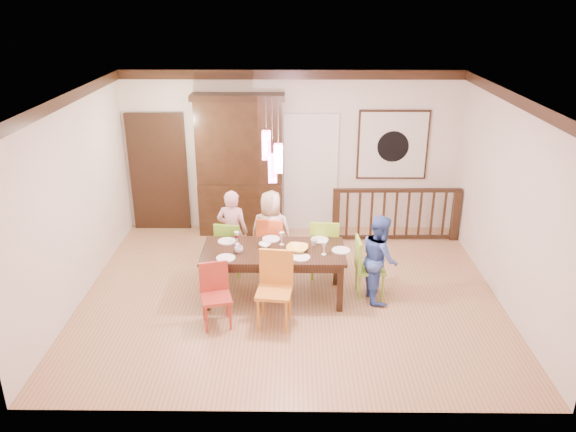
{
  "coord_description": "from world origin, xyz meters",
  "views": [
    {
      "loc": [
        0.04,
        -7.24,
        4.15
      ],
      "look_at": [
        -0.04,
        0.2,
        1.15
      ],
      "focal_mm": 35.0,
      "sensor_mm": 36.0,
      "label": 1
    }
  ],
  "objects_px": {
    "chair_end_right": "(370,264)",
    "balustrade": "(396,213)",
    "person_far_left": "(233,232)",
    "person_end_right": "(380,258)",
    "dining_table": "(274,255)",
    "china_hutch": "(240,166)",
    "chair_far_left": "(231,243)",
    "person_far_mid": "(271,232)"
  },
  "relations": [
    {
      "from": "china_hutch",
      "to": "chair_far_left",
      "type": "bearing_deg",
      "value": -90.68
    },
    {
      "from": "chair_end_right",
      "to": "person_far_mid",
      "type": "distance_m",
      "value": 1.65
    },
    {
      "from": "china_hutch",
      "to": "balustrade",
      "type": "height_order",
      "value": "china_hutch"
    },
    {
      "from": "person_far_mid",
      "to": "person_end_right",
      "type": "distance_m",
      "value": 1.77
    },
    {
      "from": "chair_end_right",
      "to": "balustrade",
      "type": "bearing_deg",
      "value": -21.89
    },
    {
      "from": "chair_end_right",
      "to": "china_hutch",
      "type": "height_order",
      "value": "china_hutch"
    },
    {
      "from": "person_far_left",
      "to": "china_hutch",
      "type": "bearing_deg",
      "value": -79.23
    },
    {
      "from": "china_hutch",
      "to": "person_end_right",
      "type": "distance_m",
      "value": 3.3
    },
    {
      "from": "dining_table",
      "to": "china_hutch",
      "type": "distance_m",
      "value": 2.55
    },
    {
      "from": "dining_table",
      "to": "china_hutch",
      "type": "xyz_separation_m",
      "value": [
        -0.67,
        2.38,
        0.6
      ]
    },
    {
      "from": "china_hutch",
      "to": "person_far_mid",
      "type": "xyz_separation_m",
      "value": [
        0.61,
        -1.57,
        -0.6
      ]
    },
    {
      "from": "chair_far_left",
      "to": "china_hutch",
      "type": "relative_size",
      "value": 0.35
    },
    {
      "from": "china_hutch",
      "to": "dining_table",
      "type": "bearing_deg",
      "value": -74.26
    },
    {
      "from": "person_far_left",
      "to": "person_end_right",
      "type": "xyz_separation_m",
      "value": [
        2.16,
        -0.83,
        -0.04
      ]
    },
    {
      "from": "balustrade",
      "to": "china_hutch",
      "type": "bearing_deg",
      "value": 171.85
    },
    {
      "from": "chair_far_left",
      "to": "person_far_mid",
      "type": "relative_size",
      "value": 0.67
    },
    {
      "from": "person_far_left",
      "to": "person_end_right",
      "type": "height_order",
      "value": "person_far_left"
    },
    {
      "from": "chair_far_left",
      "to": "chair_end_right",
      "type": "height_order",
      "value": "chair_end_right"
    },
    {
      "from": "dining_table",
      "to": "chair_end_right",
      "type": "bearing_deg",
      "value": 2.02
    },
    {
      "from": "dining_table",
      "to": "china_hutch",
      "type": "bearing_deg",
      "value": 105.86
    },
    {
      "from": "china_hutch",
      "to": "balustrade",
      "type": "bearing_deg",
      "value": -7.16
    },
    {
      "from": "dining_table",
      "to": "chair_far_left",
      "type": "xyz_separation_m",
      "value": [
        -0.69,
        0.75,
        -0.16
      ]
    },
    {
      "from": "chair_far_left",
      "to": "china_hutch",
      "type": "distance_m",
      "value": 1.8
    },
    {
      "from": "chair_end_right",
      "to": "balustrade",
      "type": "distance_m",
      "value": 2.11
    },
    {
      "from": "chair_far_left",
      "to": "person_far_left",
      "type": "bearing_deg",
      "value": -105.02
    },
    {
      "from": "chair_far_left",
      "to": "person_far_left",
      "type": "height_order",
      "value": "person_far_left"
    },
    {
      "from": "chair_end_right",
      "to": "china_hutch",
      "type": "xyz_separation_m",
      "value": [
        -2.06,
        2.34,
        0.75
      ]
    },
    {
      "from": "dining_table",
      "to": "china_hutch",
      "type": "height_order",
      "value": "china_hutch"
    },
    {
      "from": "chair_end_right",
      "to": "person_far_mid",
      "type": "height_order",
      "value": "person_far_mid"
    },
    {
      "from": "china_hutch",
      "to": "person_far_mid",
      "type": "relative_size",
      "value": 1.9
    },
    {
      "from": "person_far_left",
      "to": "person_end_right",
      "type": "relative_size",
      "value": 1.06
    },
    {
      "from": "chair_far_left",
      "to": "chair_end_right",
      "type": "xyz_separation_m",
      "value": [
        2.08,
        -0.71,
        0.01
      ]
    },
    {
      "from": "person_end_right",
      "to": "person_far_left",
      "type": "bearing_deg",
      "value": 62.33
    },
    {
      "from": "person_end_right",
      "to": "dining_table",
      "type": "bearing_deg",
      "value": 82.57
    },
    {
      "from": "person_end_right",
      "to": "chair_far_left",
      "type": "bearing_deg",
      "value": 63.88
    },
    {
      "from": "china_hutch",
      "to": "person_far_left",
      "type": "bearing_deg",
      "value": -89.69
    },
    {
      "from": "chair_far_left",
      "to": "person_end_right",
      "type": "height_order",
      "value": "person_end_right"
    },
    {
      "from": "chair_far_left",
      "to": "balustrade",
      "type": "relative_size",
      "value": 0.39
    },
    {
      "from": "balustrade",
      "to": "person_far_left",
      "type": "height_order",
      "value": "person_far_left"
    },
    {
      "from": "person_far_mid",
      "to": "balustrade",
      "type": "bearing_deg",
      "value": -143.79
    },
    {
      "from": "chair_far_left",
      "to": "balustrade",
      "type": "xyz_separation_m",
      "value": [
        2.77,
        1.28,
        -0.01
      ]
    },
    {
      "from": "person_far_mid",
      "to": "person_end_right",
      "type": "xyz_separation_m",
      "value": [
        1.57,
        -0.83,
        -0.03
      ]
    }
  ]
}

